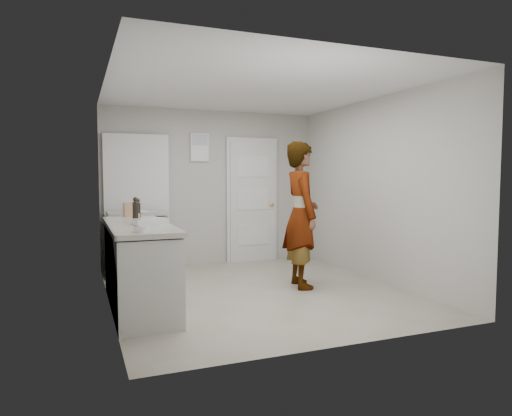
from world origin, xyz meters
name	(u,v)px	position (x,y,z in m)	size (l,w,h in m)	color
ground	(256,291)	(0.00, 0.00, 0.00)	(4.00, 4.00, 0.00)	#9E9784
room_shell	(202,202)	(-0.17, 1.95, 1.02)	(4.00, 4.00, 4.00)	#ACAAA3
main_counter	(139,269)	(-1.45, -0.20, 0.43)	(0.64, 1.96, 0.93)	#B5B6B1
side_counter	(138,245)	(-1.25, 1.55, 0.43)	(0.84, 0.61, 0.93)	#B5B6B1
person	(301,215)	(0.63, 0.01, 0.94)	(0.69, 0.45, 1.88)	silver
cake_mix_box	(128,210)	(-1.47, 0.70, 1.01)	(0.11, 0.05, 0.18)	#99734C
spice_jar	(137,217)	(-1.42, 0.10, 0.97)	(0.06, 0.06, 0.09)	tan
oil_cruet_a	(138,209)	(-1.38, 0.36, 1.04)	(0.06, 0.06, 0.25)	black
oil_cruet_b	(135,211)	(-1.47, -0.14, 1.06)	(0.06, 0.06, 0.28)	black
baking_dish	(150,222)	(-1.34, -0.32, 0.95)	(0.37, 0.29, 0.06)	silver
egg_bowl	(141,229)	(-1.52, -1.00, 0.95)	(0.14, 0.14, 0.05)	silver
papers	(137,211)	(-1.26, 1.55, 0.93)	(0.23, 0.30, 0.01)	white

